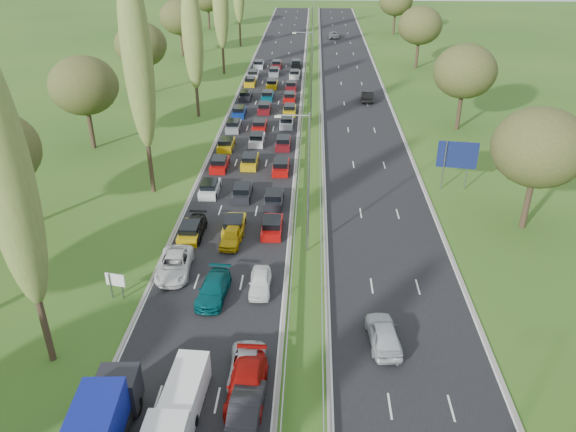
{
  "coord_description": "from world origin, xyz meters",
  "views": [
    {
      "loc": [
        4.69,
        2.37,
        24.78
      ],
      "look_at": [
        2.72,
        46.31,
        1.5
      ],
      "focal_mm": 35.0,
      "sensor_mm": 36.0,
      "label": 1
    }
  ],
  "objects_px": {
    "white_van_front": "(186,388)",
    "info_sign": "(116,282)",
    "near_car_2": "(174,265)",
    "near_car_3": "(194,228)",
    "blue_lorry": "(99,432)",
    "direction_sign": "(457,157)"
  },
  "relations": [
    {
      "from": "info_sign",
      "to": "direction_sign",
      "type": "relative_size",
      "value": 0.4
    },
    {
      "from": "near_car_2",
      "to": "white_van_front",
      "type": "height_order",
      "value": "white_van_front"
    },
    {
      "from": "info_sign",
      "to": "white_van_front",
      "type": "bearing_deg",
      "value": -53.57
    },
    {
      "from": "near_car_2",
      "to": "info_sign",
      "type": "relative_size",
      "value": 2.57
    },
    {
      "from": "near_car_3",
      "to": "info_sign",
      "type": "xyz_separation_m",
      "value": [
        -3.82,
        -9.51,
        0.68
      ]
    },
    {
      "from": "near_car_3",
      "to": "blue_lorry",
      "type": "bearing_deg",
      "value": -89.6
    },
    {
      "from": "near_car_2",
      "to": "near_car_3",
      "type": "height_order",
      "value": "near_car_2"
    },
    {
      "from": "white_van_front",
      "to": "near_car_2",
      "type": "bearing_deg",
      "value": 108.47
    },
    {
      "from": "near_car_3",
      "to": "white_van_front",
      "type": "distance_m",
      "value": 19.55
    },
    {
      "from": "white_van_front",
      "to": "blue_lorry",
      "type": "bearing_deg",
      "value": -129.25
    },
    {
      "from": "near_car_2",
      "to": "blue_lorry",
      "type": "bearing_deg",
      "value": -93.5
    },
    {
      "from": "direction_sign",
      "to": "white_van_front",
      "type": "bearing_deg",
      "value": -125.77
    },
    {
      "from": "near_car_3",
      "to": "white_van_front",
      "type": "relative_size",
      "value": 0.96
    },
    {
      "from": "info_sign",
      "to": "near_car_3",
      "type": "bearing_deg",
      "value": 68.11
    },
    {
      "from": "blue_lorry",
      "to": "white_van_front",
      "type": "distance_m",
      "value": 5.42
    },
    {
      "from": "near_car_3",
      "to": "info_sign",
      "type": "height_order",
      "value": "info_sign"
    },
    {
      "from": "near_car_3",
      "to": "white_van_front",
      "type": "height_order",
      "value": "white_van_front"
    },
    {
      "from": "white_van_front",
      "to": "info_sign",
      "type": "bearing_deg",
      "value": 129.25
    },
    {
      "from": "near_car_3",
      "to": "near_car_2",
      "type": "bearing_deg",
      "value": -92.22
    },
    {
      "from": "blue_lorry",
      "to": "info_sign",
      "type": "bearing_deg",
      "value": 101.19
    },
    {
      "from": "near_car_2",
      "to": "direction_sign",
      "type": "relative_size",
      "value": 1.04
    },
    {
      "from": "blue_lorry",
      "to": "direction_sign",
      "type": "bearing_deg",
      "value": 49.92
    }
  ]
}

